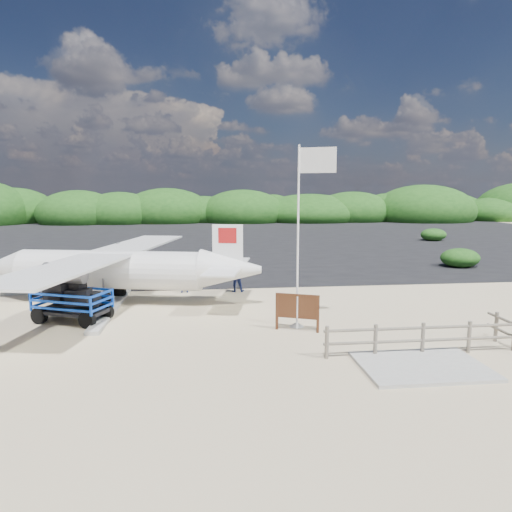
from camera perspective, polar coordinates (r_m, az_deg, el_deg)
The scene contains 11 objects.
ground at distance 18.42m, azimuth -4.52°, elevation -7.51°, with size 160.00×160.00×0.00m, color beige.
asphalt_apron at distance 47.98m, azimuth -5.77°, elevation 2.23°, with size 90.00×50.00×0.04m, color #B2B2B2, non-canonical shape.
walkway_pad at distance 14.11m, azimuth 20.01°, elevation -12.99°, with size 3.50×2.50×0.10m, color #B2B2B2, non-canonical shape.
vegetation_band at distance 72.89m, azimuth -6.03°, elevation 4.28°, with size 124.00×8.00×4.40m, color #B2B2B2, non-canonical shape.
fence at distance 15.16m, azimuth 20.03°, elevation -11.50°, with size 6.40×2.00×1.10m, color #B2B2B2, non-canonical shape.
baggage_cart at distance 18.96m, azimuth -21.85°, elevation -7.62°, with size 2.93×1.67×1.46m, color blue, non-canonical shape.
flagpole at distance 17.09m, azimuth 5.12°, elevation -8.76°, with size 1.31×0.55×6.56m, color white, non-canonical shape.
signboard at distance 16.57m, azimuth 5.14°, elevation -9.32°, with size 1.67×0.16×1.38m, color #502C17, non-canonical shape.
crew_a at distance 22.59m, azimuth -8.99°, elevation -2.71°, with size 0.54×0.35×1.48m, color navy.
crew_b at distance 22.54m, azimuth -2.50°, elevation -2.41°, with size 0.80×0.63×1.65m, color navy.
aircraft_large at distance 41.70m, azimuth 8.04°, elevation 1.29°, with size 15.02×15.02×4.51m, color #B2B2B2, non-canonical shape.
Camera 1 is at (-0.56, -17.72, 4.99)m, focal length 32.00 mm.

